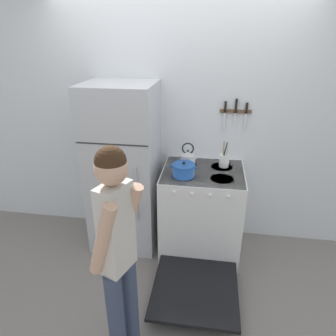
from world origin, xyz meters
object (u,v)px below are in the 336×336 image
Objects in this scene: refrigerator at (124,169)px; stove_range at (201,214)px; person at (118,251)px; tea_kettle at (188,158)px; dutch_oven_pot at (184,170)px; utensil_jar at (224,160)px.

refrigerator reaches higher than stove_range.
refrigerator reaches higher than person.
tea_kettle is at bearing 133.34° from stove_range.
dutch_oven_pot is 0.16× the size of person.
dutch_oven_pot is at bearing -143.52° from utensil_jar.
utensil_jar reaches higher than stove_range.
person is at bearing -115.72° from utensil_jar.
stove_range is 5.49× the size of dutch_oven_pot.
stove_range is 0.59m from tea_kettle.
refrigerator is 6.69× the size of dutch_oven_pot.
utensil_jar reaches higher than dutch_oven_pot.
person reaches higher than utensil_jar.
refrigerator is at bearing 35.70° from person.
stove_range is at bearing -46.66° from tea_kettle.
person reaches higher than tea_kettle.
refrigerator reaches higher than dutch_oven_pot.
dutch_oven_pot is 0.95× the size of utensil_jar.
dutch_oven_pot reaches higher than stove_range.
utensil_jar is (0.20, 0.18, 0.54)m from stove_range.
dutch_oven_pot is (-0.18, -0.10, 0.53)m from stove_range.
dutch_oven_pot is at bearing -151.23° from stove_range.
refrigerator reaches higher than tea_kettle.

